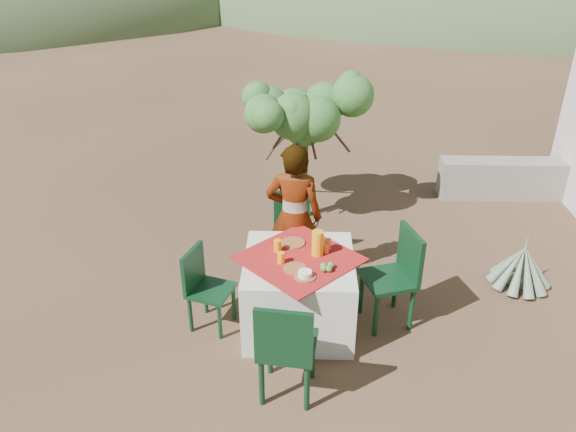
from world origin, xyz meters
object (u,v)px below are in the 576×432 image
at_px(agave, 521,267).
at_px(table, 299,292).
at_px(chair_left, 204,285).
at_px(chair_far, 291,227).
at_px(shrub_tree, 309,119).
at_px(chair_near, 286,347).
at_px(person, 294,217).
at_px(chair_right, 397,273).
at_px(juice_pitcher, 318,243).

bearing_deg(agave, table, -163.14).
bearing_deg(chair_left, chair_far, -18.11).
bearing_deg(chair_far, shrub_tree, 83.55).
height_order(chair_near, person, person).
bearing_deg(agave, person, -179.69).
bearing_deg(chair_left, table, -70.13).
relative_size(chair_far, chair_right, 0.89).
bearing_deg(table, shrub_tree, 87.87).
height_order(chair_left, juice_pitcher, juice_pitcher).
bearing_deg(agave, chair_near, -145.61).
bearing_deg(chair_far, juice_pitcher, -73.03).
distance_m(chair_far, agave, 2.51).
bearing_deg(shrub_tree, table, -92.13).
height_order(table, chair_left, chair_left).
height_order(chair_far, agave, chair_far).
height_order(person, agave, person).
relative_size(chair_left, shrub_tree, 0.49).
relative_size(chair_right, juice_pitcher, 4.02).
bearing_deg(chair_far, person, -82.11).
xyz_separation_m(chair_near, chair_left, (-0.81, 0.94, -0.09)).
bearing_deg(table, chair_right, 6.02).
distance_m(shrub_tree, agave, 2.98).
distance_m(chair_right, person, 1.19).
bearing_deg(person, chair_far, -76.75).
bearing_deg(shrub_tree, juice_pitcher, -87.80).
distance_m(chair_far, chair_left, 1.35).
relative_size(person, shrub_tree, 0.96).
relative_size(agave, juice_pitcher, 2.84).
distance_m(chair_near, agave, 3.00).
xyz_separation_m(chair_far, chair_near, (0.01, -2.03, 0.06)).
bearing_deg(juice_pitcher, chair_left, -175.26).
height_order(chair_near, chair_right, same).
bearing_deg(agave, juice_pitcher, -163.42).
distance_m(person, shrub_tree, 1.67).
height_order(agave, juice_pitcher, juice_pitcher).
bearing_deg(chair_left, juice_pitcher, -67.00).
bearing_deg(juice_pitcher, shrub_tree, 92.20).
distance_m(chair_far, person, 0.48).
relative_size(table, person, 0.81).
xyz_separation_m(chair_right, shrub_tree, (-0.85, 2.19, 0.78)).
xyz_separation_m(table, chair_left, (-0.90, -0.03, 0.08)).
distance_m(chair_left, shrub_tree, 2.66).
relative_size(table, shrub_tree, 0.77).
height_order(chair_far, chair_left, chair_far).
height_order(table, agave, table).
relative_size(person, agave, 2.31).
bearing_deg(person, chair_near, 96.43).
relative_size(chair_right, person, 0.61).
bearing_deg(shrub_tree, chair_left, -113.10).
relative_size(chair_right, agave, 1.42).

